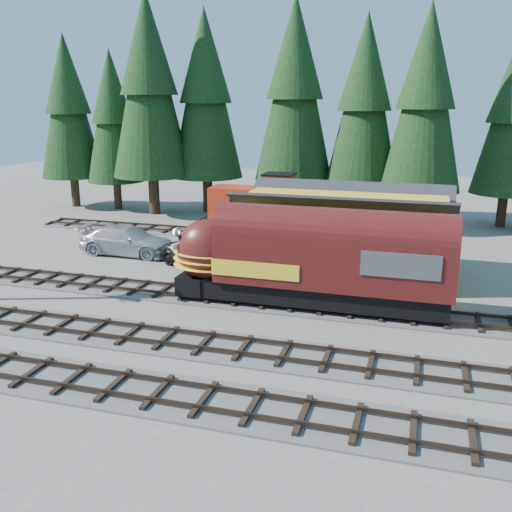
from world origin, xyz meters
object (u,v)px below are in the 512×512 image
(locomotive, at_px, (302,263))
(caboose, at_px, (268,208))
(depot, at_px, (344,226))
(pickup_truck_a, at_px, (209,254))
(pickup_truck_b, at_px, (127,240))

(locomotive, relative_size, caboose, 1.65)
(locomotive, xyz_separation_m, caboose, (-5.69, 14.00, -0.03))
(depot, height_order, locomotive, depot)
(depot, bearing_deg, pickup_truck_a, -170.65)
(depot, height_order, pickup_truck_a, depot)
(caboose, bearing_deg, locomotive, -67.87)
(depot, distance_m, pickup_truck_b, 15.02)
(locomotive, bearing_deg, caboose, 112.13)
(locomotive, height_order, pickup_truck_a, locomotive)
(pickup_truck_a, relative_size, pickup_truck_b, 0.97)
(caboose, xyz_separation_m, pickup_truck_b, (-8.06, -7.35, -1.34))
(depot, xyz_separation_m, pickup_truck_a, (-8.29, -1.36, -2.05))
(pickup_truck_a, bearing_deg, depot, -54.14)
(pickup_truck_a, bearing_deg, pickup_truck_b, 103.64)
(caboose, distance_m, pickup_truck_a, 9.09)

